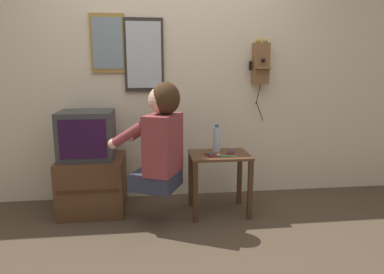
{
  "coord_description": "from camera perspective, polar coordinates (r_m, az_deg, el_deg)",
  "views": [
    {
      "loc": [
        -0.18,
        -2.32,
        1.32
      ],
      "look_at": [
        0.16,
        0.58,
        0.73
      ],
      "focal_mm": 32.0,
      "sensor_mm": 36.0,
      "label": 1
    }
  ],
  "objects": [
    {
      "name": "cell_phone_held",
      "position": [
        3.03,
        3.05,
        -2.97
      ],
      "size": [
        0.1,
        0.14,
        0.01
      ],
      "rotation": [
        0.0,
        0.0,
        0.34
      ],
      "color": "maroon",
      "rests_on": "side_table"
    },
    {
      "name": "ground_plane",
      "position": [
        2.67,
        -2.13,
        -18.16
      ],
      "size": [
        14.0,
        14.0,
        0.0
      ],
      "primitive_type": "plane",
      "color": "#4C3D2D"
    },
    {
      "name": "toothbrush",
      "position": [
        3.0,
        5.52,
        -3.15
      ],
      "size": [
        0.16,
        0.06,
        0.02
      ],
      "rotation": [
        0.0,
        0.0,
        1.3
      ],
      "color": "#4CBF66",
      "rests_on": "side_table"
    },
    {
      "name": "water_bottle",
      "position": [
        3.16,
        4.12,
        -0.32
      ],
      "size": [
        0.07,
        0.07,
        0.25
      ],
      "color": "#ADC6DB",
      "rests_on": "side_table"
    },
    {
      "name": "cell_phone_spare",
      "position": [
        3.14,
        6.42,
        -2.52
      ],
      "size": [
        0.1,
        0.14,
        0.01
      ],
      "rotation": [
        0.0,
        0.0,
        -0.41
      ],
      "color": "maroon",
      "rests_on": "side_table"
    },
    {
      "name": "person",
      "position": [
        2.83,
        -5.3,
        -0.12
      ],
      "size": [
        0.63,
        0.56,
        0.89
      ],
      "rotation": [
        0.0,
        0.0,
        1.14
      ],
      "color": "#2D3347",
      "rests_on": "ground_plane"
    },
    {
      "name": "wall_phone_antique",
      "position": [
        3.56,
        11.36,
        11.99
      ],
      "size": [
        0.2,
        0.18,
        0.82
      ],
      "color": "brown"
    },
    {
      "name": "wall_mirror",
      "position": [
        3.43,
        -8.0,
        13.36
      ],
      "size": [
        0.38,
        0.03,
        0.7
      ],
      "color": "#2D2823"
    },
    {
      "name": "framed_picture",
      "position": [
        3.46,
        -13.87,
        14.92
      ],
      "size": [
        0.32,
        0.03,
        0.55
      ],
      "color": "olive"
    },
    {
      "name": "wall_back",
      "position": [
        3.47,
        -3.9,
        10.65
      ],
      "size": [
        6.8,
        0.05,
        2.55
      ],
      "color": "beige",
      "rests_on": "ground_plane"
    },
    {
      "name": "tv_stand",
      "position": [
        3.36,
        -16.16,
        -7.54
      ],
      "size": [
        0.58,
        0.55,
        0.51
      ],
      "color": "#51331E",
      "rests_on": "ground_plane"
    },
    {
      "name": "side_table",
      "position": [
        3.13,
        4.55,
        -5.04
      ],
      "size": [
        0.53,
        0.41,
        0.56
      ],
      "color": "#51331E",
      "rests_on": "ground_plane"
    },
    {
      "name": "television",
      "position": [
        3.24,
        -17.08,
        0.36
      ],
      "size": [
        0.48,
        0.42,
        0.43
      ],
      "color": "#38383A",
      "rests_on": "tv_stand"
    }
  ]
}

